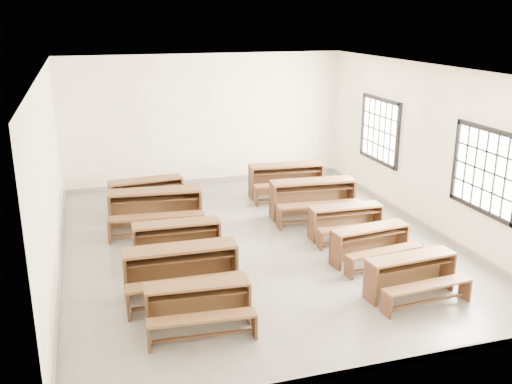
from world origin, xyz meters
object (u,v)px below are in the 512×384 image
object	(u,v)px
desk_set_6	(371,242)
desk_set_5	(412,273)
desk_set_3	(155,207)
desk_set_2	(177,238)
desk_set_4	(147,193)
desk_set_9	(287,178)
desk_set_8	(313,196)
desk_set_7	(346,220)
desk_set_1	(181,268)
desk_set_0	(198,302)

from	to	relation	value
desk_set_6	desk_set_5	bearing A→B (deg)	-97.09
desk_set_3	desk_set_2	bearing A→B (deg)	-78.28
desk_set_2	desk_set_4	distance (m)	2.77
desk_set_3	desk_set_9	size ratio (longest dim) A/B	1.05
desk_set_4	desk_set_8	distance (m)	3.58
desk_set_7	desk_set_8	xyz separation A→B (m)	(-0.16, 1.26, 0.10)
desk_set_4	desk_set_3	bearing A→B (deg)	-94.82
desk_set_3	desk_set_9	xyz separation A→B (m)	(3.20, 1.28, -0.02)
desk_set_4	desk_set_7	xyz separation A→B (m)	(3.44, -2.69, -0.04)
desk_set_5	desk_set_3	bearing A→B (deg)	126.15
desk_set_7	desk_set_9	bearing A→B (deg)	95.76
desk_set_3	desk_set_8	bearing A→B (deg)	1.74
desk_set_8	desk_set_7	bearing A→B (deg)	-78.26
desk_set_1	desk_set_8	xyz separation A→B (m)	(3.24, 2.66, 0.02)
desk_set_0	desk_set_3	bearing A→B (deg)	95.25
desk_set_1	desk_set_2	xyz separation A→B (m)	(0.16, 1.32, -0.05)
desk_set_0	desk_set_6	bearing A→B (deg)	25.29
desk_set_1	desk_set_2	distance (m)	1.33
desk_set_5	desk_set_8	xyz separation A→B (m)	(-0.08, 3.70, 0.09)
desk_set_6	desk_set_9	distance (m)	3.90
desk_set_3	desk_set_6	distance (m)	4.24
desk_set_8	desk_set_6	bearing A→B (deg)	-83.55
desk_set_5	desk_set_7	distance (m)	2.43
desk_set_1	desk_set_2	size ratio (longest dim) A/B	1.13
desk_set_8	desk_set_4	bearing A→B (deg)	161.03
desk_set_6	desk_set_0	bearing A→B (deg)	-165.91
desk_set_0	desk_set_5	size ratio (longest dim) A/B	1.00
desk_set_7	desk_set_8	size ratio (longest dim) A/B	0.77
desk_set_9	desk_set_5	bearing A→B (deg)	-83.92
desk_set_6	desk_set_8	size ratio (longest dim) A/B	0.80
desk_set_6	desk_set_8	bearing A→B (deg)	84.93
desk_set_0	desk_set_2	distance (m)	2.32
desk_set_0	desk_set_4	distance (m)	5.09
desk_set_1	desk_set_5	world-z (taller)	desk_set_1
desk_set_3	desk_set_8	xyz separation A→B (m)	(3.25, -0.22, -0.01)
desk_set_0	desk_set_1	size ratio (longest dim) A/B	0.85
desk_set_3	desk_set_8	world-z (taller)	desk_set_3
desk_set_9	desk_set_8	bearing A→B (deg)	-83.49
desk_set_1	desk_set_4	bearing A→B (deg)	91.89
desk_set_4	desk_set_6	size ratio (longest dim) A/B	1.12
desk_set_1	desk_set_4	world-z (taller)	desk_set_1
desk_set_1	desk_set_6	size ratio (longest dim) A/B	1.17
desk_set_5	desk_set_1	bearing A→B (deg)	158.49
desk_set_7	desk_set_4	bearing A→B (deg)	143.44
desk_set_4	desk_set_6	distance (m)	5.10
desk_set_8	desk_set_9	distance (m)	1.50
desk_set_1	desk_set_5	xyz separation A→B (m)	(3.32, -1.03, -0.08)
desk_set_7	desk_set_6	bearing A→B (deg)	-92.53
desk_set_1	desk_set_5	bearing A→B (deg)	-16.02
desk_set_0	desk_set_5	world-z (taller)	desk_set_0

